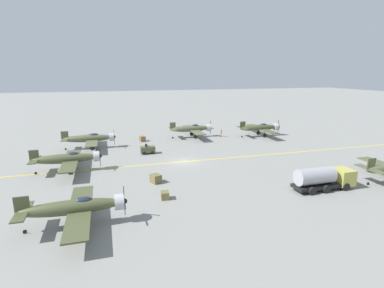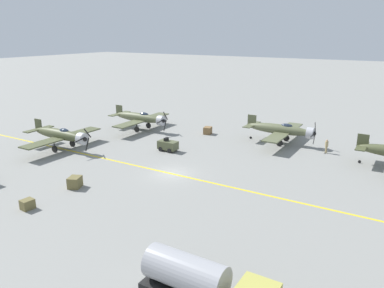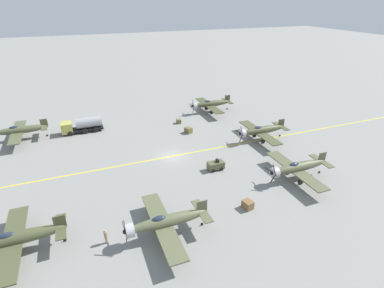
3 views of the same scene
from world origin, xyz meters
TOP-DOWN VIEW (x-y plane):
  - ground_plane at (0.00, 0.00)m, footprint 400.00×400.00m
  - taxiway_stripe at (0.00, 0.00)m, footprint 0.30×160.00m
  - airplane_far_right at (17.05, 25.06)m, footprint 12.00×9.98m
  - airplane_near_left at (-13.74, -15.29)m, footprint 12.00×9.98m
  - airplane_near_right at (17.88, -15.50)m, footprint 12.00×9.98m
  - airplane_mid_left at (-18.01, 6.59)m, footprint 12.00×9.98m
  - airplane_far_left at (-14.75, 22.09)m, footprint 12.00×9.98m
  - airplane_near_center at (0.02, -17.92)m, footprint 12.00×9.98m
  - fuel_tanker at (16.64, 13.72)m, footprint 2.67×8.00m
  - tow_tractor at (-6.77, -5.16)m, footprint 1.57×2.60m
  - ground_crew_walking at (-16.73, 13.15)m, footprint 0.40×0.40m
  - supply_crate_by_tanker at (13.90, -6.12)m, footprint 1.17×1.01m
  - supply_crate_mid_lane at (-17.16, -4.82)m, footprint 1.52×1.35m
  - supply_crate_outboard at (8.30, -6.24)m, footprint 1.69×1.57m

SIDE VIEW (x-z plane):
  - ground_plane at x=0.00m, z-range 0.00..0.00m
  - taxiway_stripe at x=0.00m, z-range 0.00..0.01m
  - supply_crate_by_tanker at x=13.90m, z-range 0.00..0.90m
  - supply_crate_mid_lane at x=-17.16m, z-range 0.00..1.10m
  - supply_crate_outboard at x=8.30m, z-range 0.00..1.14m
  - tow_tractor at x=-6.77m, z-range -0.11..1.69m
  - ground_crew_walking at x=-16.73m, z-range 0.08..1.93m
  - fuel_tanker at x=16.64m, z-range 0.02..3.00m
  - airplane_near_left at x=-13.74m, z-range 0.19..3.84m
  - airplane_near_right at x=17.88m, z-range 0.19..3.84m
  - airplane_far_left at x=-14.75m, z-range 0.19..3.84m
  - airplane_near_center at x=0.02m, z-range 0.19..3.84m
  - airplane_far_right at x=17.05m, z-range 0.19..3.84m
  - airplane_mid_left at x=-18.01m, z-range 0.18..3.84m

